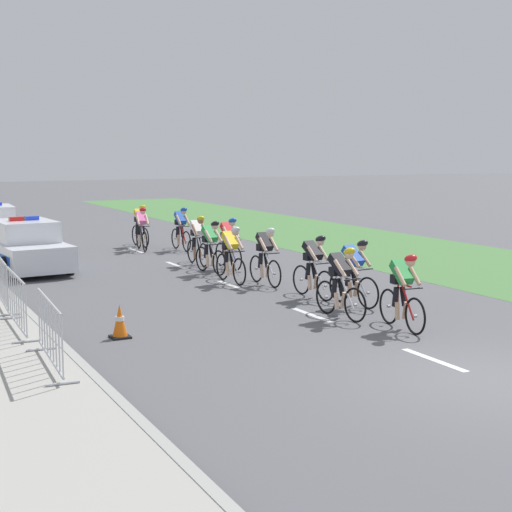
% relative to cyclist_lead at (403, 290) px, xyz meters
% --- Properties ---
extents(ground_plane, '(160.00, 160.00, 0.00)m').
position_rel_cyclist_lead_xyz_m(ground_plane, '(-0.89, -3.28, -0.79)').
color(ground_plane, '#56565B').
extents(grass_verge, '(7.00, 60.00, 0.01)m').
position_rel_cyclist_lead_xyz_m(grass_verge, '(7.46, 10.72, -0.78)').
color(grass_verge, '#4C7F42').
rests_on(grass_verge, ground).
extents(lane_markings_centre, '(0.14, 21.60, 0.01)m').
position_rel_cyclist_lead_xyz_m(lane_markings_centre, '(-0.89, 3.96, -0.78)').
color(lane_markings_centre, white).
rests_on(lane_markings_centre, ground).
extents(cyclist_lead, '(0.46, 1.72, 1.56)m').
position_rel_cyclist_lead_xyz_m(cyclist_lead, '(0.00, 0.00, 0.00)').
color(cyclist_lead, black).
rests_on(cyclist_lead, ground).
extents(cyclist_second, '(0.44, 1.72, 1.56)m').
position_rel_cyclist_lead_xyz_m(cyclist_second, '(-0.51, 1.41, 0.00)').
color(cyclist_second, black).
rests_on(cyclist_second, ground).
extents(cyclist_third, '(0.45, 1.72, 1.56)m').
position_rel_cyclist_lead_xyz_m(cyclist_third, '(0.48, 2.38, 0.00)').
color(cyclist_third, black).
rests_on(cyclist_third, ground).
extents(cyclist_fourth, '(0.44, 1.72, 1.56)m').
position_rel_cyclist_lead_xyz_m(cyclist_fourth, '(0.14, 3.58, 0.00)').
color(cyclist_fourth, black).
rests_on(cyclist_fourth, ground).
extents(cyclist_fifth, '(0.42, 1.72, 1.56)m').
position_rel_cyclist_lead_xyz_m(cyclist_fifth, '(-0.07, 5.66, 0.00)').
color(cyclist_fifth, black).
rests_on(cyclist_fifth, ground).
extents(cyclist_sixth, '(0.42, 1.72, 1.56)m').
position_rel_cyclist_lead_xyz_m(cyclist_sixth, '(-0.72, 6.38, 0.00)').
color(cyclist_sixth, black).
rests_on(cyclist_sixth, ground).
extents(cyclist_seventh, '(0.42, 1.72, 1.56)m').
position_rel_cyclist_lead_xyz_m(cyclist_seventh, '(-0.26, 9.78, 0.00)').
color(cyclist_seventh, black).
rests_on(cyclist_seventh, ground).
extents(cyclist_eighth, '(0.45, 1.72, 1.56)m').
position_rel_cyclist_lead_xyz_m(cyclist_eighth, '(-0.58, 8.05, 0.00)').
color(cyclist_eighth, black).
rests_on(cyclist_eighth, ground).
extents(cyclist_ninth, '(0.42, 1.72, 1.56)m').
position_rel_cyclist_lead_xyz_m(cyclist_ninth, '(0.28, 8.69, 0.00)').
color(cyclist_ninth, black).
rests_on(cyclist_ninth, ground).
extents(cyclist_tenth, '(0.45, 1.72, 1.56)m').
position_rel_cyclist_lead_xyz_m(cyclist_tenth, '(-0.68, 13.87, 0.00)').
color(cyclist_tenth, black).
rests_on(cyclist_tenth, ground).
extents(cyclist_eleventh, '(0.42, 1.72, 1.56)m').
position_rel_cyclist_lead_xyz_m(cyclist_eleventh, '(-0.36, 14.96, 0.00)').
color(cyclist_eleventh, black).
rests_on(cyclist_eleventh, ground).
extents(cyclist_twelfth, '(0.42, 1.72, 1.56)m').
position_rel_cyclist_lead_xyz_m(cyclist_twelfth, '(0.56, 13.23, 0.00)').
color(cyclist_twelfth, black).
rests_on(cyclist_twelfth, ground).
extents(police_car_nearest, '(2.26, 4.53, 1.59)m').
position_rel_cyclist_lead_xyz_m(police_car_nearest, '(-5.21, 11.02, -0.11)').
color(police_car_nearest, silver).
rests_on(police_car_nearest, ground).
extents(crowd_barrier_front, '(0.62, 2.32, 1.07)m').
position_rel_cyclist_lead_xyz_m(crowd_barrier_front, '(-6.82, 0.08, -0.14)').
color(crowd_barrier_front, '#B7BABF').
rests_on(crowd_barrier_front, sidewalk_slab).
extents(crowd_barrier_middle, '(0.56, 2.32, 1.07)m').
position_rel_cyclist_lead_xyz_m(crowd_barrier_middle, '(-6.85, 2.86, -0.14)').
color(crowd_barrier_middle, '#B7BABF').
rests_on(crowd_barrier_middle, sidewalk_slab).
extents(crowd_barrier_rear, '(0.62, 2.32, 1.07)m').
position_rel_cyclist_lead_xyz_m(crowd_barrier_rear, '(-6.74, 5.32, -0.14)').
color(crowd_barrier_rear, '#B7BABF').
rests_on(crowd_barrier_rear, sidewalk_slab).
extents(traffic_cone_near, '(0.36, 0.36, 0.64)m').
position_rel_cyclist_lead_xyz_m(traffic_cone_near, '(-5.15, 1.85, -0.48)').
color(traffic_cone_near, black).
rests_on(traffic_cone_near, ground).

